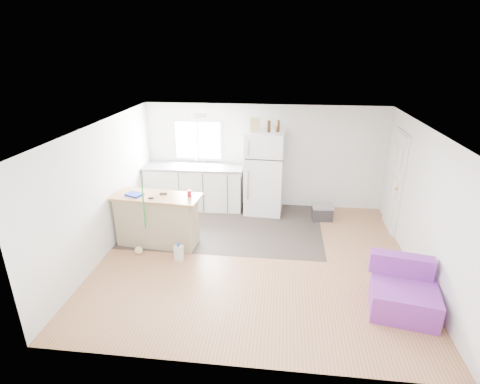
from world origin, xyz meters
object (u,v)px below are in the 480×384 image
cleaner_jug (179,253)px  bottle_right (278,126)px  kitchen_cabinets (194,186)px  cooler (322,212)px  cardboard_box (255,125)px  purple_seat (403,293)px  bottle_left (269,126)px  mop (140,242)px  refrigerator (264,173)px  red_cup (189,193)px  blue_tray (134,194)px  peninsula (157,220)px

cleaner_jug → bottle_right: bearing=55.1°
kitchen_cabinets → cooler: (2.96, -0.38, -0.35)m
cardboard_box → purple_seat: bearing=-52.4°
kitchen_cabinets → cleaner_jug: kitchen_cabinets is taller
purple_seat → cleaner_jug: 3.72m
bottle_left → kitchen_cabinets: bearing=176.0°
kitchen_cabinets → mop: bearing=-104.8°
refrigerator → bottle_left: bearing=-38.3°
cleaner_jug → mop: bearing=169.3°
mop → purple_seat: bearing=-39.0°
red_cup → cardboard_box: (1.08, 1.65, 0.96)m
kitchen_cabinets → cardboard_box: (1.42, -0.13, 1.51)m
blue_tray → refrigerator: bearing=37.5°
peninsula → cardboard_box: cardboard_box is taller
peninsula → purple_seat: size_ratio=1.62×
kitchen_cabinets → peninsula: bearing=-101.0°
purple_seat → blue_tray: 4.83m
blue_tray → red_cup: bearing=3.7°
peninsula → bottle_right: (2.21, 1.75, 1.50)m
cooler → red_cup: 3.10m
mop → blue_tray: mop is taller
blue_tray → cleaner_jug: bearing=-29.1°
mop → blue_tray: size_ratio=4.61×
red_cup → kitchen_cabinets: bearing=100.8°
kitchen_cabinets → blue_tray: 2.04m
cooler → cleaner_jug: cooler is taller
cardboard_box → bottle_right: (0.49, 0.07, -0.02)m
kitchen_cabinets → red_cup: (0.34, -1.78, 0.55)m
red_cup → bottle_left: (1.38, 1.66, 0.94)m
cooler → peninsula: bearing=-160.7°
kitchen_cabinets → red_cup: size_ratio=19.30×
cleaner_jug → red_cup: 1.10m
bottle_left → purple_seat: bearing=-56.0°
purple_seat → cleaner_jug: (-3.61, 0.92, -0.12)m
kitchen_cabinets → refrigerator: size_ratio=1.23×
cardboard_box → kitchen_cabinets: bearing=174.7°
kitchen_cabinets → purple_seat: size_ratio=2.22×
peninsula → bottle_right: size_ratio=6.74×
cooler → red_cup: red_cup is taller
mop → red_cup: (0.87, 0.43, 0.84)m
cardboard_box → bottle_right: 0.49m
cooler → cleaner_jug: (-2.71, -1.99, -0.03)m
peninsula → mop: size_ratio=1.22×
cardboard_box → peninsula: bearing=-135.7°
cooler → mop: mop is taller
cooler → bottle_left: 2.23m
cooler → cleaner_jug: 3.36m
cleaner_jug → red_cup: (0.09, 0.59, 0.92)m
peninsula → bottle_right: bearing=43.2°
peninsula → blue_tray: bearing=-170.7°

